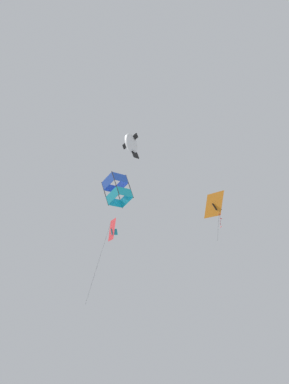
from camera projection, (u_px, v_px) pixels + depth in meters
The scene contains 4 objects.
kite_fish_highest at pixel (131, 144), 39.74m from camera, with size 1.84×1.87×2.69m.
kite_delta_low_drifter at pixel (113, 230), 39.29m from camera, with size 2.51×1.79×8.00m.
kite_delta_near_left at pixel (215, 205), 38.19m from camera, with size 2.61×1.26×4.54m.
kite_box_far_centre at pixel (117, 190), 31.39m from camera, with size 1.38×1.97×2.31m.
Camera 1 is at (23.93, -15.83, 0.50)m, focal length 43.16 mm.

